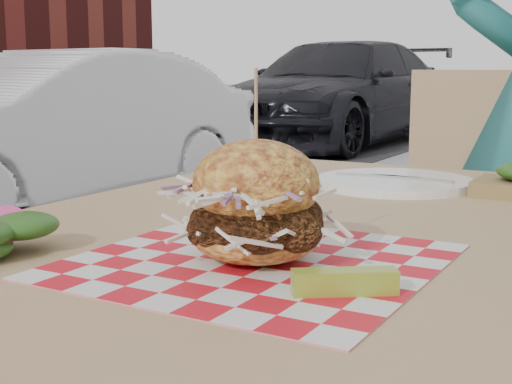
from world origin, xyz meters
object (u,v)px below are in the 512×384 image
car_dark (338,92)px  patio_chair (479,229)px  patio_table (312,277)px  car_white (50,129)px  sandwich (256,208)px

car_dark → patio_chair: 7.49m
car_dark → patio_table: size_ratio=3.80×
car_dark → patio_table: 8.35m
patio_table → car_white: bearing=140.5°
patio_chair → sandwich: 1.20m
car_dark → patio_chair: (3.30, -6.72, -0.11)m
car_dark → sandwich: car_dark is taller
patio_chair → car_dark: bearing=124.6°
car_white → patio_table: size_ratio=2.75×
patio_chair → sandwich: size_ratio=4.74×
patio_chair → sandwich: sandwich is taller
patio_table → sandwich: 0.26m
car_white → patio_chair: bearing=-22.9°
car_dark → sandwich: 8.57m
car_white → patio_table: (3.28, -2.70, 0.13)m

